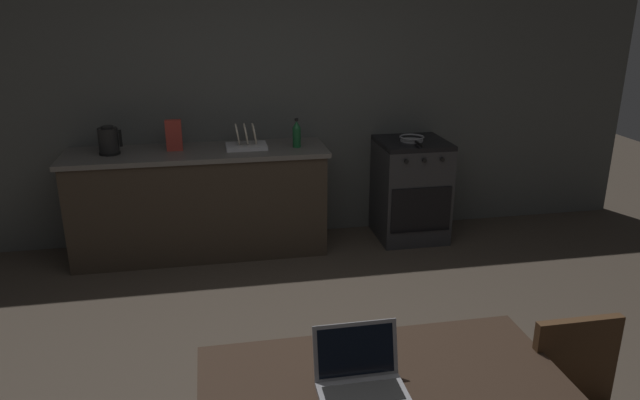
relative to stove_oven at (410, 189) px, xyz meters
The scene contains 10 objects.
ground_plane 2.57m from the stove_oven, 119.56° to the right, with size 12.00×12.00×0.00m, color #473D33.
back_wall 1.32m from the stove_oven, 159.56° to the left, with size 6.40×0.10×2.61m, color #515451.
kitchen_counter 1.88m from the stove_oven, behind, with size 2.16×0.64×0.91m.
stove_oven is the anchor object (origin of this frame).
laptop 3.41m from the stove_oven, 112.23° to the right, with size 0.32×0.28×0.22m.
electric_kettle 2.63m from the stove_oven, behind, with size 0.19×0.17×0.23m.
bottle 1.19m from the stove_oven, behind, with size 0.07×0.07×0.24m.
frying_pan 0.48m from the stove_oven, 121.88° to the right, with size 0.22×0.39×0.05m.
cereal_box 2.14m from the stove_oven, behind, with size 0.13×0.05×0.26m.
dish_rack 1.55m from the stove_oven, behind, with size 0.34×0.26×0.21m.
Camera 1 is at (-0.52, -2.69, 2.12)m, focal length 33.24 mm.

